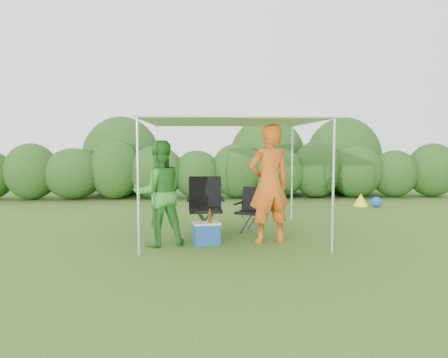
{
  "coord_description": "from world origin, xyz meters",
  "views": [
    {
      "loc": [
        -0.59,
        -7.62,
        1.69
      ],
      "look_at": [
        -0.12,
        0.4,
        1.05
      ],
      "focal_mm": 35.0,
      "sensor_mm": 36.0,
      "label": 1
    }
  ],
  "objects": [
    {
      "name": "canopy",
      "position": [
        0.0,
        0.5,
        2.46
      ],
      "size": [
        3.1,
        3.1,
        2.83
      ],
      "color": "silver",
      "rests_on": "ground"
    },
    {
      "name": "ground",
      "position": [
        0.0,
        0.0,
        0.0
      ],
      "size": [
        70.0,
        70.0,
        0.0
      ],
      "primitive_type": "plane",
      "color": "#406720"
    },
    {
      "name": "woman",
      "position": [
        -1.24,
        -0.36,
        0.88
      ],
      "size": [
        1.02,
        0.9,
        1.76
      ],
      "primitive_type": "imported",
      "rotation": [
        0.0,
        0.0,
        3.46
      ],
      "color": "#378E2E",
      "rests_on": "ground"
    },
    {
      "name": "cooler",
      "position": [
        -0.46,
        -0.32,
        0.19
      ],
      "size": [
        0.5,
        0.4,
        0.37
      ],
      "rotation": [
        0.0,
        0.0,
        0.19
      ],
      "color": "#1F4C91",
      "rests_on": "ground"
    },
    {
      "name": "chair_right",
      "position": [
        0.44,
        0.73,
        0.48
      ],
      "size": [
        0.66,
        0.64,
        0.86
      ],
      "rotation": [
        0.0,
        0.0,
        -0.49
      ],
      "color": "black",
      "rests_on": "ground"
    },
    {
      "name": "lawn_toy",
      "position": [
        3.94,
        3.94,
        0.16
      ],
      "size": [
        0.69,
        0.57,
        0.34
      ],
      "color": "#FEFD1A",
      "rests_on": "ground"
    },
    {
      "name": "chair_left",
      "position": [
        -0.46,
        0.45,
        0.61
      ],
      "size": [
        0.68,
        0.62,
        1.08
      ],
      "rotation": [
        0.0,
        0.0,
        0.02
      ],
      "color": "black",
      "rests_on": "ground"
    },
    {
      "name": "bottle",
      "position": [
        -0.4,
        -0.36,
        0.49
      ],
      "size": [
        0.06,
        0.06,
        0.24
      ],
      "primitive_type": "cylinder",
      "color": "#592D0C",
      "rests_on": "cooler"
    },
    {
      "name": "man",
      "position": [
        0.62,
        -0.26,
        1.02
      ],
      "size": [
        0.84,
        0.66,
        2.03
      ],
      "primitive_type": "imported",
      "rotation": [
        0.0,
        0.0,
        3.41
      ],
      "color": "orange",
      "rests_on": "ground"
    },
    {
      "name": "hedge",
      "position": [
        0.04,
        6.0,
        0.83
      ],
      "size": [
        15.49,
        1.53,
        1.8
      ],
      "color": "#29551B",
      "rests_on": "ground"
    }
  ]
}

